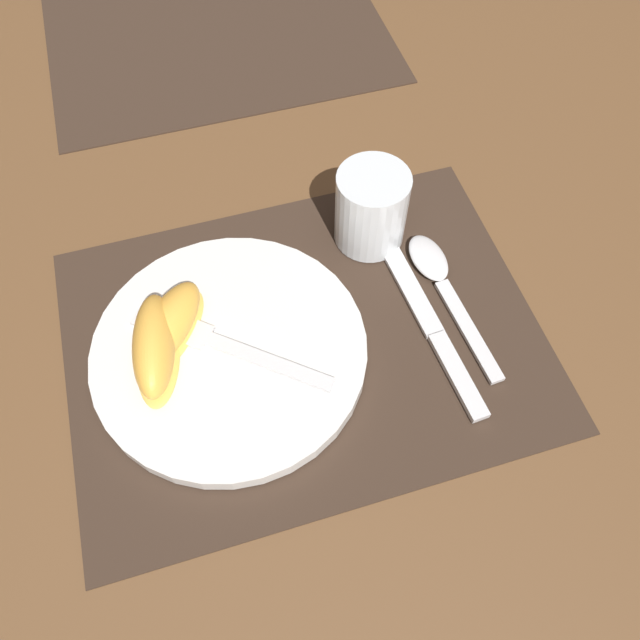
{
  "coord_description": "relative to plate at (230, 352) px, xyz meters",
  "views": [
    {
      "loc": [
        -0.07,
        -0.28,
        0.52
      ],
      "look_at": [
        0.02,
        0.0,
        0.02
      ],
      "focal_mm": 35.0,
      "sensor_mm": 36.0,
      "label": 1
    }
  ],
  "objects": [
    {
      "name": "placemat",
      "position": [
        0.07,
        0.0,
        -0.01
      ],
      "size": [
        0.44,
        0.33,
        0.0
      ],
      "color": "#38281E",
      "rests_on": "ground_plane"
    },
    {
      "name": "fork",
      "position": [
        -0.01,
        0.01,
        0.01
      ],
      "size": [
        0.17,
        0.14,
        0.0
      ],
      "color": "silver",
      "rests_on": "plate"
    },
    {
      "name": "citrus_wedge_1",
      "position": [
        -0.06,
        0.01,
        0.03
      ],
      "size": [
        0.06,
        0.11,
        0.04
      ],
      "color": "#F7C656",
      "rests_on": "plate"
    },
    {
      "name": "juice_glass",
      "position": [
        0.17,
        0.1,
        0.03
      ],
      "size": [
        0.07,
        0.07,
        0.08
      ],
      "color": "silver",
      "rests_on": "placemat"
    },
    {
      "name": "citrus_wedge_0",
      "position": [
        -0.05,
        0.03,
        0.02
      ],
      "size": [
        0.1,
        0.1,
        0.03
      ],
      "color": "#F7C656",
      "rests_on": "plate"
    },
    {
      "name": "placemat_far",
      "position": [
        0.09,
        0.48,
        -0.01
      ],
      "size": [
        0.44,
        0.33,
        0.0
      ],
      "color": "#38281E",
      "rests_on": "ground_plane"
    },
    {
      "name": "ground_plane",
      "position": [
        0.07,
        0.0,
        -0.01
      ],
      "size": [
        3.0,
        3.0,
        0.0
      ],
      "primitive_type": "plane",
      "color": "brown"
    },
    {
      "name": "knife",
      "position": [
        0.19,
        -0.02,
        -0.01
      ],
      "size": [
        0.03,
        0.23,
        0.01
      ],
      "color": "silver",
      "rests_on": "placemat"
    },
    {
      "name": "plate",
      "position": [
        0.0,
        0.0,
        0.0
      ],
      "size": [
        0.25,
        0.25,
        0.02
      ],
      "color": "white",
      "rests_on": "placemat"
    },
    {
      "name": "spoon",
      "position": [
        0.22,
        0.03,
        -0.0
      ],
      "size": [
        0.04,
        0.18,
        0.01
      ],
      "color": "silver",
      "rests_on": "placemat"
    }
  ]
}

